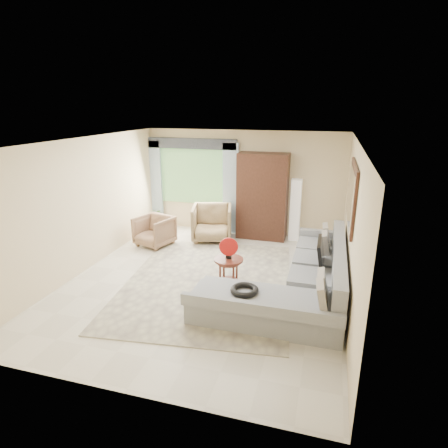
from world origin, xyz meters
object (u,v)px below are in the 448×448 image
(sectional_sofa, at_px, (302,283))
(tv_screen, at_px, (321,253))
(potted_plant, at_px, (156,217))
(floor_lamp, at_px, (295,210))
(armchair_left, at_px, (154,231))
(coffee_table, at_px, (229,271))
(armoire, at_px, (263,196))
(armchair_right, at_px, (212,223))

(sectional_sofa, bearing_deg, tv_screen, 54.21)
(potted_plant, height_order, floor_lamp, floor_lamp)
(tv_screen, distance_m, armchair_left, 4.05)
(coffee_table, distance_m, floor_lamp, 3.01)
(armchair_left, bearing_deg, tv_screen, -1.16)
(floor_lamp, bearing_deg, coffee_table, -107.61)
(armoire, bearing_deg, coffee_table, -92.04)
(armchair_right, bearing_deg, armoire, 11.04)
(coffee_table, distance_m, armoire, 2.88)
(sectional_sofa, height_order, floor_lamp, floor_lamp)
(armchair_right, relative_size, armoire, 0.45)
(armoire, bearing_deg, potted_plant, 178.17)
(armchair_right, height_order, potted_plant, armchair_right)
(armchair_left, xyz_separation_m, potted_plant, (-0.61, 1.35, -0.10))
(tv_screen, xyz_separation_m, armchair_right, (-2.63, 1.99, -0.29))
(armchair_left, height_order, armoire, armoire)
(sectional_sofa, bearing_deg, floor_lamp, 98.33)
(sectional_sofa, relative_size, potted_plant, 6.96)
(tv_screen, height_order, floor_lamp, floor_lamp)
(armchair_left, height_order, floor_lamp, floor_lamp)
(sectional_sofa, xyz_separation_m, armchair_left, (-3.56, 1.64, 0.07))
(tv_screen, xyz_separation_m, potted_plant, (-4.43, 2.62, -0.47))
(potted_plant, bearing_deg, armoire, -1.83)
(armchair_right, bearing_deg, tv_screen, -51.36)
(armchair_left, bearing_deg, armchair_right, 48.42)
(armchair_left, relative_size, potted_plant, 1.56)
(sectional_sofa, height_order, armchair_left, sectional_sofa)
(tv_screen, distance_m, armchair_right, 3.31)
(coffee_table, relative_size, floor_lamp, 0.36)
(floor_lamp, bearing_deg, potted_plant, 179.49)
(tv_screen, relative_size, armoire, 0.35)
(tv_screen, distance_m, floor_lamp, 2.68)
(tv_screen, relative_size, potted_plant, 1.49)
(sectional_sofa, height_order, tv_screen, tv_screen)
(armchair_left, distance_m, armoire, 2.73)
(floor_lamp, bearing_deg, tv_screen, -74.86)
(armchair_left, bearing_deg, sectional_sofa, -7.54)
(tv_screen, distance_m, potted_plant, 5.17)
(sectional_sofa, height_order, armoire, armoire)
(potted_plant, xyz_separation_m, floor_lamp, (3.73, -0.03, 0.50))
(coffee_table, height_order, armoire, armoire)
(tv_screen, xyz_separation_m, armoire, (-1.50, 2.53, 0.33))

